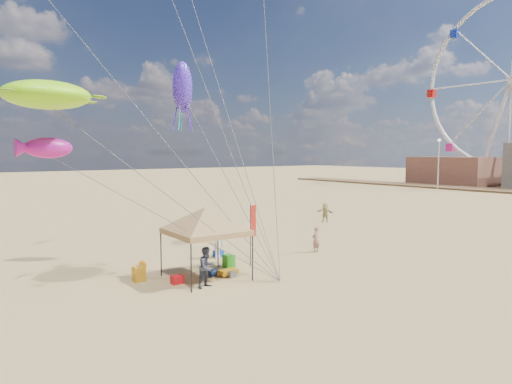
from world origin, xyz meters
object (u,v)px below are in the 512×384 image
person_near_a (316,239)px  cooler_red (177,280)px  feather_flag (252,225)px  person_far_c (325,212)px  chair_yellow (139,274)px  cooler_blue (218,254)px  ferris_wheel (511,89)px  person_near_c (216,243)px  beach_cart (228,272)px  chair_green (229,261)px  lamp_north (439,156)px  canopy_tent (205,210)px  person_near_b (207,267)px

person_near_a → cooler_red: bearing=-5.0°
cooler_red → feather_flag: bearing=6.4°
person_far_c → chair_yellow: bearing=-93.4°
cooler_blue → ferris_wheel: size_ratio=0.02×
person_near_c → cooler_blue: bearing=-152.1°
cooler_blue → person_near_a: size_ratio=0.35×
beach_cart → feather_flag: bearing=21.7°
chair_green → person_far_c: bearing=27.6°
cooler_blue → lamp_north: lamp_north is taller
canopy_tent → cooler_blue: 5.45m
person_near_c → person_far_c: size_ratio=1.01×
cooler_blue → chair_green: size_ratio=0.77×
cooler_red → person_near_c: size_ratio=0.32×
cooler_red → person_far_c: (18.90, 9.02, 0.65)m
person_near_c → ferris_wheel: bearing=-178.4°
ferris_wheel → person_far_c: bearing=-169.7°
canopy_tent → feather_flag: bearing=9.9°
canopy_tent → person_near_a: bearing=6.4°
cooler_blue → person_near_a: person_near_a is taller
person_near_a → ferris_wheel: 71.16m
feather_flag → lamp_north: bearing=22.2°
feather_flag → person_far_c: 16.60m
cooler_red → cooler_blue: size_ratio=1.00×
person_near_a → chair_yellow: bearing=-13.1°
person_near_a → ferris_wheel: bearing=-174.7°
cooler_blue → person_near_b: size_ratio=0.30×
cooler_red → person_far_c: person_far_c is taller
canopy_tent → person_near_b: (-0.72, -1.27, -2.39)m
lamp_north → chair_green: bearing=-158.6°
cooler_red → chair_green: 3.61m
person_far_c → ferris_wheel: bearing=76.3°
canopy_tent → person_near_a: canopy_tent is taller
feather_flag → lamp_north: (54.71, 22.30, 3.32)m
cooler_red → ferris_wheel: size_ratio=0.02×
cooler_red → person_far_c: bearing=25.5°
cooler_blue → person_near_b: 5.97m
cooler_blue → person_far_c: (14.50, 5.62, 0.65)m
beach_cart → person_near_a: size_ratio=0.58×
canopy_tent → chair_green: (1.96, 0.98, -2.96)m
beach_cart → person_near_c: size_ratio=0.53×
lamp_north → canopy_tent: bearing=-158.5°
beach_cart → person_far_c: 18.80m
cooler_red → chair_yellow: chair_yellow is taller
cooler_blue → person_near_b: (-3.60, -4.70, 0.72)m
canopy_tent → chair_yellow: (-2.76, 1.45, -2.96)m
beach_cart → person_near_b: bearing=-151.1°
feather_flag → cooler_blue: (-0.30, 2.88, -2.00)m
person_near_c → chair_green: bearing=62.4°
person_near_c → person_far_c: 15.86m
cooler_blue → person_near_a: (5.33, -2.51, 0.59)m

